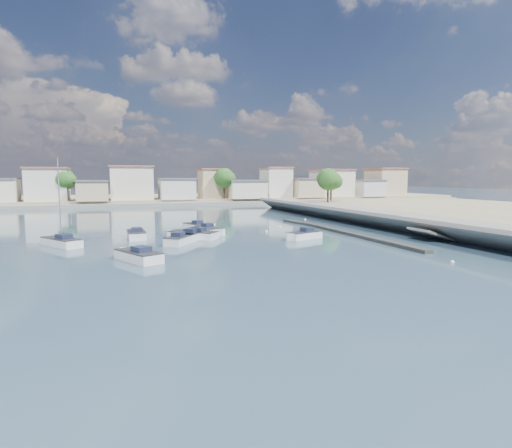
{
  "coord_description": "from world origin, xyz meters",
  "views": [
    {
      "loc": [
        -20.04,
        -33.89,
        6.87
      ],
      "look_at": [
        -3.87,
        13.55,
        1.4
      ],
      "focal_mm": 30.0,
      "sensor_mm": 36.0,
      "label": 1
    }
  ],
  "objects": [
    {
      "name": "ground",
      "position": [
        0.0,
        40.0,
        0.0
      ],
      "size": [
        400.0,
        400.0,
        0.0
      ],
      "primitive_type": "plane",
      "color": "#283E50",
      "rests_on": "ground"
    },
    {
      "name": "seawall_walkway",
      "position": [
        18.5,
        13.0,
        0.9
      ],
      "size": [
        5.0,
        90.0,
        1.8
      ],
      "primitive_type": "cube",
      "color": "slate",
      "rests_on": "ground"
    },
    {
      "name": "breakwater",
      "position": [
        6.9,
        12.69,
        0.17
      ],
      "size": [
        2.0,
        31.02,
        0.35
      ],
      "color": "black",
      "rests_on": "ground"
    },
    {
      "name": "far_shore_land",
      "position": [
        0.0,
        92.0,
        0.7
      ],
      "size": [
        160.0,
        40.0,
        1.4
      ],
      "primitive_type": "cube",
      "color": "gray",
      "rests_on": "ground"
    },
    {
      "name": "far_shore_quay",
      "position": [
        0.0,
        71.0,
        0.4
      ],
      "size": [
        160.0,
        2.5,
        0.8
      ],
      "primitive_type": "cube",
      "color": "slate",
      "rests_on": "ground"
    },
    {
      "name": "far_town",
      "position": [
        10.71,
        76.92,
        4.93
      ],
      "size": [
        113.01,
        12.8,
        8.35
      ],
      "color": "beige",
      "rests_on": "far_shore_land"
    },
    {
      "name": "shore_trees",
      "position": [
        8.34,
        68.11,
        6.22
      ],
      "size": [
        74.56,
        38.32,
        7.92
      ],
      "color": "#38281E",
      "rests_on": "ground"
    },
    {
      "name": "motorboat_a",
      "position": [
        -18.13,
        2.41,
        0.38
      ],
      "size": [
        3.87,
        5.32,
        1.48
      ],
      "color": "white",
      "rests_on": "ground"
    },
    {
      "name": "motorboat_b",
      "position": [
        -13.21,
        10.43,
        0.38
      ],
      "size": [
        3.85,
        4.48,
        1.48
      ],
      "color": "white",
      "rests_on": "ground"
    },
    {
      "name": "motorboat_c",
      "position": [
        -11.56,
        13.94,
        0.38
      ],
      "size": [
        5.61,
        5.17,
        1.48
      ],
      "color": "white",
      "rests_on": "ground"
    },
    {
      "name": "motorboat_d",
      "position": [
        0.21,
        9.29,
        0.38
      ],
      "size": [
        4.71,
        3.08,
        1.48
      ],
      "color": "white",
      "rests_on": "ground"
    },
    {
      "name": "motorboat_e",
      "position": [
        -17.41,
        16.2,
        0.38
      ],
      "size": [
        1.98,
        5.31,
        1.48
      ],
      "color": "white",
      "rests_on": "ground"
    },
    {
      "name": "motorboat_f",
      "position": [
        -9.6,
        21.9,
        0.38
      ],
      "size": [
        3.03,
        4.5,
        1.48
      ],
      "color": "white",
      "rests_on": "ground"
    },
    {
      "name": "motorboat_g",
      "position": [
        -8.64,
        16.81,
        0.38
      ],
      "size": [
        3.02,
        5.12,
        1.48
      ],
      "color": "white",
      "rests_on": "ground"
    },
    {
      "name": "motorboat_h",
      "position": [
        -11.26,
        13.36,
        0.38
      ],
      "size": [
        4.53,
        5.09,
        1.48
      ],
      "color": "white",
      "rests_on": "ground"
    },
    {
      "name": "sailboat",
      "position": [
        -24.99,
        12.73,
        0.42
      ],
      "size": [
        4.35,
        5.4,
        9.0
      ],
      "color": "white",
      "rests_on": "ground"
    },
    {
      "name": "mooring_buoys",
      "position": [
        2.93,
        15.35,
        0.05
      ],
      "size": [
        16.25,
        36.32,
        0.34
      ],
      "color": "white",
      "rests_on": "ground"
    }
  ]
}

